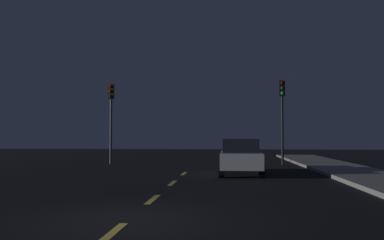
{
  "coord_description": "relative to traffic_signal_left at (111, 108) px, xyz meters",
  "views": [
    {
      "loc": [
        1.95,
        -8.06,
        1.62
      ],
      "look_at": [
        0.02,
        14.12,
        2.55
      ],
      "focal_mm": 38.56,
      "sensor_mm": 36.0,
      "label": 1
    }
  ],
  "objects": [
    {
      "name": "ground_plane",
      "position": [
        5.05,
        -9.12,
        -3.38
      ],
      "size": [
        80.0,
        80.0,
        0.0
      ],
      "primitive_type": "plane",
      "color": "black"
    },
    {
      "name": "lane_stripe_nearest",
      "position": [
        5.05,
        -17.32,
        -3.38
      ],
      "size": [
        0.16,
        1.6,
        0.01
      ],
      "primitive_type": "cube",
      "color": "#EACC4C",
      "rests_on": "ground_plane"
    },
    {
      "name": "lane_stripe_second",
      "position": [
        5.05,
        -13.52,
        -3.38
      ],
      "size": [
        0.16,
        1.6,
        0.01
      ],
      "primitive_type": "cube",
      "color": "#EACC4C",
      "rests_on": "ground_plane"
    },
    {
      "name": "lane_stripe_third",
      "position": [
        5.05,
        -9.72,
        -3.38
      ],
      "size": [
        0.16,
        1.6,
        0.01
      ],
      "primitive_type": "cube",
      "color": "#EACC4C",
      "rests_on": "ground_plane"
    },
    {
      "name": "lane_stripe_fourth",
      "position": [
        5.05,
        -5.92,
        -3.38
      ],
      "size": [
        0.16,
        1.6,
        0.01
      ],
      "primitive_type": "cube",
      "color": "#EACC4C",
      "rests_on": "ground_plane"
    },
    {
      "name": "traffic_signal_left",
      "position": [
        0.0,
        0.0,
        0.0
      ],
      "size": [
        0.32,
        0.38,
        4.81
      ],
      "color": "#4C4C51",
      "rests_on": "ground_plane"
    },
    {
      "name": "traffic_signal_right",
      "position": [
        10.15,
        0.0,
        0.06
      ],
      "size": [
        0.32,
        0.38,
        4.9
      ],
      "color": "black",
      "rests_on": "ground_plane"
    },
    {
      "name": "car_stopped_ahead",
      "position": [
        7.54,
        -5.96,
        -2.6
      ],
      "size": [
        1.82,
        4.6,
        1.55
      ],
      "color": "silver",
      "rests_on": "ground_plane"
    }
  ]
}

